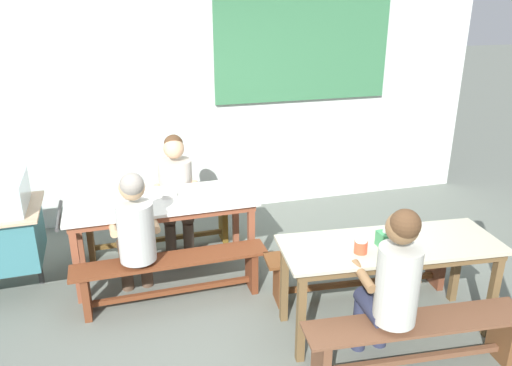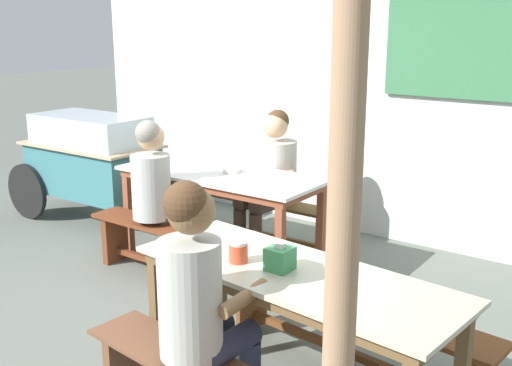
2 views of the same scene
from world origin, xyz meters
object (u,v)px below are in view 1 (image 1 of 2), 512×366
dining_table_near (390,253)px  tissue_box (386,239)px  person_left_back_turned (135,230)px  bench_near_front (416,339)px  person_near_front (393,281)px  bench_far_back (159,224)px  bench_far_front (172,272)px  bench_near_back (361,264)px  person_center_facing (176,187)px  condiment_jar (361,246)px  soup_bowl (169,195)px  dining_table_far (162,207)px

dining_table_near → tissue_box: size_ratio=12.48×
person_left_back_turned → bench_near_front: bearing=-37.8°
person_left_back_turned → person_near_front: bearing=-39.3°
bench_far_back → bench_near_front: (1.59, -2.42, -0.00)m
bench_far_front → tissue_box: bearing=-29.8°
bench_far_front → bench_near_back: same height
bench_far_back → bench_near_front: 2.89m
bench_near_front → person_left_back_turned: (-1.85, 1.44, 0.43)m
person_center_facing → condiment_jar: size_ratio=11.30×
bench_near_back → soup_bowl: bearing=150.1°
dining_table_near → bench_near_back: bearing=84.9°
bench_near_back → soup_bowl: soup_bowl is taller
bench_far_front → condiment_jar: (1.32, -0.93, 0.54)m
bench_near_front → soup_bowl: 2.52m
dining_table_far → soup_bowl: size_ratio=11.24×
bench_far_front → soup_bowl: 0.77m
person_left_back_turned → person_center_facing: bearing=63.2°
bench_far_back → bench_near_front: size_ratio=0.99×
bench_far_front → person_left_back_turned: person_left_back_turned is taller
bench_far_front → person_near_front: (1.38, -1.29, 0.45)m
dining_table_near → tissue_box: bearing=-153.9°
person_near_front → bench_far_front: bearing=136.9°
bench_far_back → bench_near_back: size_ratio=0.93×
dining_table_near → bench_near_front: 0.67m
person_near_front → soup_bowl: 2.29m
dining_table_near → soup_bowl: soup_bowl is taller
soup_bowl → bench_far_front: bearing=-97.1°
bench_far_front → soup_bowl: soup_bowl is taller
person_near_front → person_left_back_turned: 2.14m
bench_far_front → person_left_back_turned: bearing=167.3°
dining_table_far → bench_near_front: size_ratio=1.05×
person_center_facing → bench_far_back: bearing=162.5°
bench_near_back → bench_near_front: bearing=-95.1°
bench_near_back → person_left_back_turned: person_left_back_turned is taller
condiment_jar → dining_table_far: bearing=132.5°
dining_table_far → person_near_front: 2.29m
dining_table_near → bench_far_front: (-1.62, 0.85, -0.40)m
dining_table_near → person_center_facing: 2.33m
bench_far_back → bench_near_front: same height
bench_far_front → bench_near_front: bearing=-41.2°
bench_near_front → person_center_facing: bearing=120.5°
dining_table_far → condiment_jar: 1.97m
bench_far_front → bench_near_back: size_ratio=0.96×
dining_table_far → bench_near_back: (1.67, -0.86, -0.40)m
bench_near_front → person_near_front: (-0.19, 0.08, 0.46)m
bench_far_back → person_left_back_turned: (-0.26, -0.98, 0.42)m
bench_far_front → person_center_facing: bearing=79.2°
person_near_front → dining_table_far: bearing=127.4°
bench_near_front → person_left_back_turned: size_ratio=1.34×
bench_far_back → condiment_jar: size_ratio=14.87×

